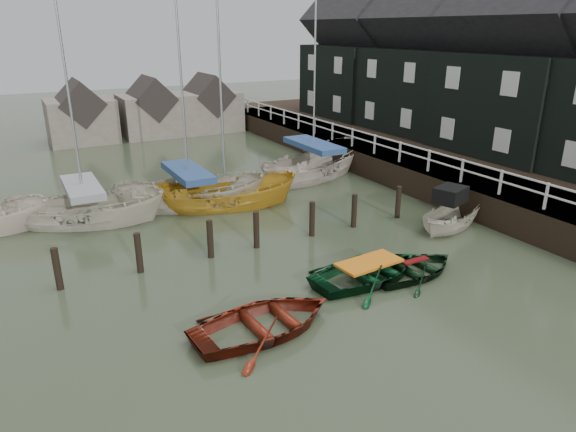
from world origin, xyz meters
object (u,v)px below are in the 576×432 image
rowboat_dkgreen (414,274)px  motorboat (451,223)px  sailboat_b (190,204)px  sailboat_d (313,175)px  sailboat_a (87,220)px  rowboat_red (265,331)px  sailboat_c (226,205)px  rowboat_green (368,279)px

rowboat_dkgreen → motorboat: motorboat is taller
sailboat_b → sailboat_d: (7.62, 1.63, -0.00)m
motorboat → sailboat_a: (-13.15, 7.68, -0.05)m
motorboat → sailboat_a: sailboat_a is taller
motorboat → rowboat_dkgreen: bearing=102.8°
rowboat_red → rowboat_dkgreen: rowboat_red is taller
sailboat_b → sailboat_a: bearing=110.5°
rowboat_dkgreen → sailboat_c: 9.99m
rowboat_dkgreen → sailboat_a: bearing=35.1°
rowboat_green → sailboat_a: bearing=31.4°
rowboat_green → sailboat_a: size_ratio=0.38×
sailboat_d → sailboat_b: bearing=83.2°
motorboat → rowboat_red: bearing=89.4°
rowboat_dkgreen → sailboat_c: bearing=11.3°
motorboat → sailboat_d: sailboat_d is taller
rowboat_red → sailboat_c: 10.71m
motorboat → sailboat_d: 9.33m
rowboat_dkgreen → sailboat_b: bearing=17.4°
sailboat_c → sailboat_d: bearing=-53.2°
rowboat_green → sailboat_d: 12.51m
sailboat_a → sailboat_b: 4.49m
rowboat_dkgreen → sailboat_c: (-2.82, 9.58, 0.01)m
sailboat_c → sailboat_d: (6.15, 2.39, 0.05)m
motorboat → sailboat_d: bearing=-12.6°
rowboat_green → sailboat_c: 9.22m
rowboat_dkgreen → sailboat_a: size_ratio=0.32×
motorboat → sailboat_d: size_ratio=0.36×
rowboat_red → sailboat_b: 11.14m
sailboat_a → sailboat_b: size_ratio=0.86×
sailboat_b → sailboat_d: bearing=-56.9°
rowboat_red → sailboat_b: (1.56, 11.03, 0.06)m
rowboat_green → sailboat_b: bearing=10.8°
rowboat_green → sailboat_d: (4.89, 11.52, 0.06)m
rowboat_red → motorboat: (10.21, 3.39, 0.11)m
rowboat_dkgreen → sailboat_d: 12.42m
rowboat_red → rowboat_green: bearing=-79.1°
rowboat_red → motorboat: bearing=-75.6°
sailboat_a → sailboat_d: size_ratio=0.91×
rowboat_red → sailboat_a: bearing=10.9°
rowboat_red → sailboat_d: 15.64m
sailboat_b → sailboat_d: size_ratio=1.06×
sailboat_b → sailboat_c: (1.47, -0.76, -0.05)m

